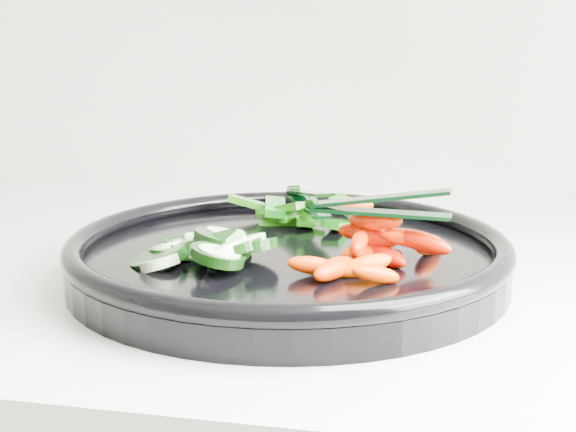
# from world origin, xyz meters

# --- Properties ---
(veggie_tray) EXTENTS (0.50, 0.50, 0.04)m
(veggie_tray) POSITION_xyz_m (0.49, 1.65, 0.95)
(veggie_tray) COLOR black
(veggie_tray) RESTS_ON counter
(cucumber_pile) EXTENTS (0.14, 0.11, 0.04)m
(cucumber_pile) POSITION_xyz_m (0.43, 1.61, 0.96)
(cucumber_pile) COLOR black
(cucumber_pile) RESTS_ON veggie_tray
(carrot_pile) EXTENTS (0.13, 0.14, 0.05)m
(carrot_pile) POSITION_xyz_m (0.57, 1.62, 0.97)
(carrot_pile) COLOR #EB4E00
(carrot_pile) RESTS_ON veggie_tray
(pepper_pile) EXTENTS (0.14, 0.09, 0.03)m
(pepper_pile) POSITION_xyz_m (0.48, 1.75, 0.96)
(pepper_pile) COLOR #21750B
(pepper_pile) RESTS_ON veggie_tray
(tong_carrot) EXTENTS (0.11, 0.03, 0.02)m
(tong_carrot) POSITION_xyz_m (0.57, 1.62, 1.00)
(tong_carrot) COLOR black
(tong_carrot) RESTS_ON carrot_pile
(tong_pepper) EXTENTS (0.06, 0.11, 0.02)m
(tong_pepper) POSITION_xyz_m (0.49, 1.75, 0.98)
(tong_pepper) COLOR black
(tong_pepper) RESTS_ON pepper_pile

